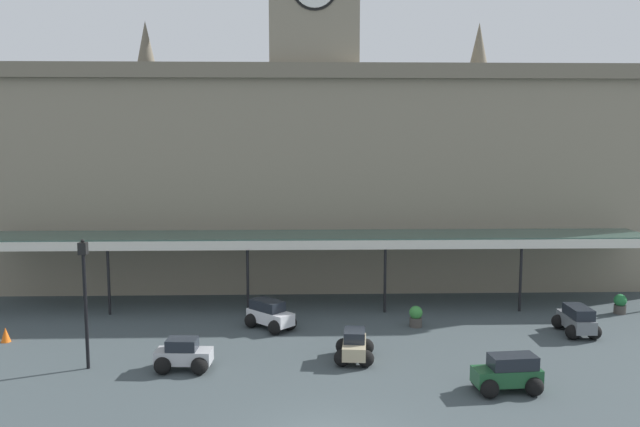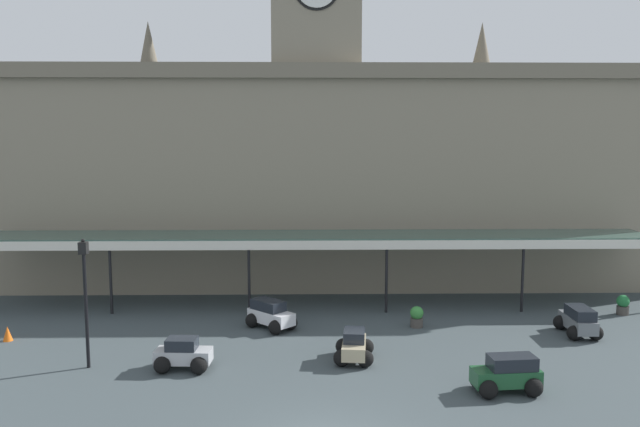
% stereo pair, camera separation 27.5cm
% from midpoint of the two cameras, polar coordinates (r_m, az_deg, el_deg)
% --- Properties ---
extents(station_building, '(41.96, 6.24, 19.79)m').
position_cam_midpoint_polar(station_building, '(37.02, -0.14, 4.16)').
color(station_building, gray).
rests_on(station_building, ground).
extents(entrance_canopy, '(33.53, 3.26, 3.66)m').
position_cam_midpoint_polar(entrance_canopy, '(32.05, 0.02, -2.15)').
color(entrance_canopy, '#38564C').
rests_on(entrance_canopy, ground).
extents(car_beige_sedan, '(1.66, 2.13, 1.19)m').
position_cam_midpoint_polar(car_beige_sedan, '(25.11, 3.38, -11.87)').
color(car_beige_sedan, tan).
rests_on(car_beige_sedan, ground).
extents(car_grey_estate, '(1.56, 2.26, 1.27)m').
position_cam_midpoint_polar(car_grey_estate, '(30.25, 22.30, -8.98)').
color(car_grey_estate, slate).
rests_on(car_grey_estate, ground).
extents(car_silver_sedan, '(2.10, 1.60, 1.19)m').
position_cam_midpoint_polar(car_silver_sedan, '(24.67, -11.79, -12.36)').
color(car_silver_sedan, '#B2B5BA').
rests_on(car_silver_sedan, ground).
extents(car_green_estate, '(2.32, 1.68, 1.27)m').
position_cam_midpoint_polar(car_green_estate, '(23.07, 16.69, -13.74)').
color(car_green_estate, '#1E512D').
rests_on(car_green_estate, ground).
extents(car_white_estate, '(2.38, 2.37, 1.27)m').
position_cam_midpoint_polar(car_white_estate, '(29.05, -4.16, -9.12)').
color(car_white_estate, silver).
rests_on(car_white_estate, ground).
extents(victorian_lamppost, '(0.30, 0.30, 4.88)m').
position_cam_midpoint_polar(victorian_lamppost, '(25.11, -19.94, -6.28)').
color(victorian_lamppost, black).
rests_on(victorian_lamppost, ground).
extents(traffic_cone, '(0.40, 0.40, 0.63)m').
position_cam_midpoint_polar(traffic_cone, '(30.31, -25.88, -9.62)').
color(traffic_cone, orange).
rests_on(traffic_cone, ground).
extents(planter_forecourt_centre, '(0.60, 0.60, 0.96)m').
position_cam_midpoint_polar(planter_forecourt_centre, '(34.46, 25.63, -7.35)').
color(planter_forecourt_centre, '#47423D').
rests_on(planter_forecourt_centre, ground).
extents(planter_by_canopy, '(0.60, 0.60, 0.96)m').
position_cam_midpoint_polar(planter_by_canopy, '(29.52, 8.90, -9.07)').
color(planter_by_canopy, '#47423D').
rests_on(planter_by_canopy, ground).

